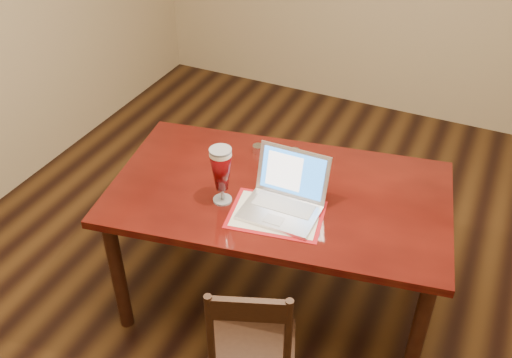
% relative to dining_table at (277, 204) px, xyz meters
% --- Properties ---
extents(ground, '(5.00, 5.00, 0.00)m').
position_rel_dining_table_xyz_m(ground, '(0.09, -0.00, -0.71)').
color(ground, black).
rests_on(ground, ground).
extents(room_shell, '(4.51, 5.01, 2.71)m').
position_rel_dining_table_xyz_m(room_shell, '(0.09, -0.00, 1.05)').
color(room_shell, tan).
rests_on(room_shell, ground).
extents(dining_table, '(1.83, 1.23, 1.10)m').
position_rel_dining_table_xyz_m(dining_table, '(0.00, 0.00, 0.00)').
color(dining_table, '#4A0E09').
rests_on(dining_table, ground).
extents(dining_chair, '(0.49, 0.48, 0.91)m').
position_rel_dining_table_xyz_m(dining_chair, '(0.18, -0.68, -0.28)').
color(dining_chair, black).
rests_on(dining_chair, ground).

